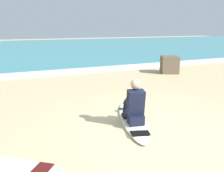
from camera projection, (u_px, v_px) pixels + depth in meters
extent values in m
plane|color=#CCB584|center=(157.00, 134.00, 4.92)|extent=(80.00, 80.00, 0.00)
cube|color=teal|center=(27.00, 48.00, 23.42)|extent=(80.00, 28.00, 0.10)
cube|color=white|center=(64.00, 72.00, 11.33)|extent=(80.00, 0.90, 0.11)
ellipsoid|color=#EFE5C6|center=(133.00, 120.00, 5.58)|extent=(1.30, 2.52, 0.07)
cube|color=black|center=(128.00, 108.00, 6.25)|extent=(0.48, 0.25, 0.01)
cube|color=black|center=(140.00, 133.00, 4.81)|extent=(0.42, 0.35, 0.01)
cube|color=black|center=(136.00, 119.00, 5.23)|extent=(0.37, 0.32, 0.20)
cylinder|color=black|center=(129.00, 110.00, 5.35)|extent=(0.24, 0.43, 0.43)
cylinder|color=black|center=(126.00, 108.00, 5.55)|extent=(0.17, 0.28, 0.42)
cube|color=black|center=(125.00, 116.00, 5.66)|extent=(0.15, 0.24, 0.05)
cylinder|color=black|center=(138.00, 109.00, 5.39)|extent=(0.24, 0.43, 0.43)
cylinder|color=black|center=(136.00, 108.00, 5.60)|extent=(0.17, 0.28, 0.42)
cube|color=black|center=(135.00, 115.00, 5.71)|extent=(0.15, 0.24, 0.05)
cube|color=black|center=(136.00, 103.00, 5.19)|extent=(0.40, 0.36, 0.57)
sphere|color=tan|center=(136.00, 84.00, 5.12)|extent=(0.21, 0.21, 0.21)
cylinder|color=black|center=(127.00, 100.00, 5.29)|extent=(0.18, 0.41, 0.31)
cylinder|color=black|center=(140.00, 99.00, 5.35)|extent=(0.18, 0.41, 0.31)
ellipsoid|color=white|center=(0.00, 166.00, 3.75)|extent=(2.02, 1.76, 0.07)
cube|color=#4A1311|center=(41.00, 169.00, 3.58)|extent=(0.41, 0.43, 0.01)
cube|color=brown|center=(170.00, 65.00, 11.32)|extent=(1.02, 1.04, 0.77)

